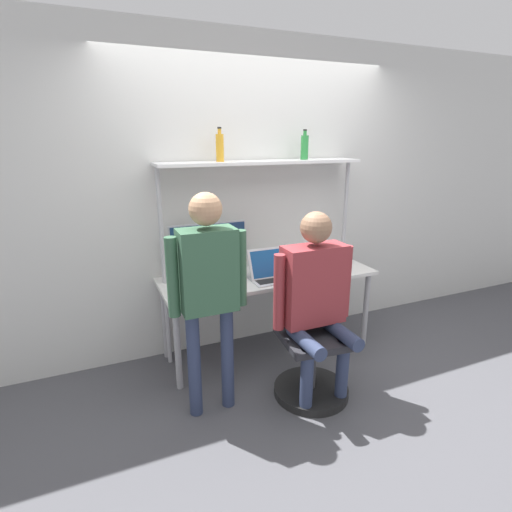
{
  "coord_description": "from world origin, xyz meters",
  "views": [
    {
      "loc": [
        -1.38,
        -2.61,
        1.88
      ],
      "look_at": [
        -0.34,
        -0.19,
        1.08
      ],
      "focal_mm": 28.0,
      "sensor_mm": 36.0,
      "label": 1
    }
  ],
  "objects_px": {
    "person_standing": "(208,280)",
    "bottle_green": "(305,147)",
    "bottle_amber": "(220,147)",
    "office_chair": "(310,356)",
    "laptop": "(270,271)",
    "monitor": "(209,247)",
    "person_seated": "(316,292)",
    "cell_phone": "(297,274)"
  },
  "relations": [
    {
      "from": "office_chair",
      "to": "bottle_amber",
      "type": "height_order",
      "value": "bottle_amber"
    },
    {
      "from": "cell_phone",
      "to": "person_standing",
      "type": "relative_size",
      "value": 0.1
    },
    {
      "from": "bottle_amber",
      "to": "office_chair",
      "type": "bearing_deg",
      "value": -64.55
    },
    {
      "from": "person_standing",
      "to": "bottle_green",
      "type": "distance_m",
      "value": 1.56
    },
    {
      "from": "laptop",
      "to": "person_seated",
      "type": "relative_size",
      "value": 0.25
    },
    {
      "from": "laptop",
      "to": "office_chair",
      "type": "relative_size",
      "value": 0.36
    },
    {
      "from": "office_chair",
      "to": "bottle_amber",
      "type": "distance_m",
      "value": 1.75
    },
    {
      "from": "laptop",
      "to": "person_seated",
      "type": "distance_m",
      "value": 0.62
    },
    {
      "from": "monitor",
      "to": "person_standing",
      "type": "xyz_separation_m",
      "value": [
        -0.24,
        -0.76,
        -0.0
      ]
    },
    {
      "from": "person_seated",
      "to": "bottle_green",
      "type": "xyz_separation_m",
      "value": [
        0.37,
        0.87,
        0.95
      ]
    },
    {
      "from": "bottle_amber",
      "to": "person_seated",
      "type": "bearing_deg",
      "value": -65.95
    },
    {
      "from": "laptop",
      "to": "office_chair",
      "type": "xyz_separation_m",
      "value": [
        0.07,
        -0.57,
        -0.5
      ]
    },
    {
      "from": "monitor",
      "to": "person_seated",
      "type": "height_order",
      "value": "person_seated"
    },
    {
      "from": "office_chair",
      "to": "bottle_amber",
      "type": "bearing_deg",
      "value": 115.45
    },
    {
      "from": "office_chair",
      "to": "bottle_green",
      "type": "distance_m",
      "value": 1.74
    },
    {
      "from": "person_seated",
      "to": "person_standing",
      "type": "height_order",
      "value": "person_standing"
    },
    {
      "from": "monitor",
      "to": "person_standing",
      "type": "relative_size",
      "value": 0.43
    },
    {
      "from": "person_seated",
      "to": "bottle_green",
      "type": "bearing_deg",
      "value": 66.83
    },
    {
      "from": "laptop",
      "to": "bottle_amber",
      "type": "xyz_separation_m",
      "value": [
        -0.33,
        0.25,
        0.99
      ]
    },
    {
      "from": "monitor",
      "to": "bottle_amber",
      "type": "distance_m",
      "value": 0.82
    },
    {
      "from": "monitor",
      "to": "cell_phone",
      "type": "relative_size",
      "value": 4.4
    },
    {
      "from": "cell_phone",
      "to": "office_chair",
      "type": "distance_m",
      "value": 0.75
    },
    {
      "from": "monitor",
      "to": "cell_phone",
      "type": "xyz_separation_m",
      "value": [
        0.7,
        -0.28,
        -0.24
      ]
    },
    {
      "from": "cell_phone",
      "to": "laptop",
      "type": "bearing_deg",
      "value": -179.97
    },
    {
      "from": "cell_phone",
      "to": "monitor",
      "type": "bearing_deg",
      "value": 158.12
    },
    {
      "from": "laptop",
      "to": "bottle_amber",
      "type": "bearing_deg",
      "value": 142.33
    },
    {
      "from": "laptop",
      "to": "bottle_amber",
      "type": "height_order",
      "value": "bottle_amber"
    },
    {
      "from": "laptop",
      "to": "bottle_green",
      "type": "distance_m",
      "value": 1.11
    },
    {
      "from": "laptop",
      "to": "person_seated",
      "type": "xyz_separation_m",
      "value": [
        0.06,
        -0.62,
        0.03
      ]
    },
    {
      "from": "laptop",
      "to": "office_chair",
      "type": "distance_m",
      "value": 0.77
    },
    {
      "from": "cell_phone",
      "to": "bottle_green",
      "type": "bearing_deg",
      "value": 55.15
    },
    {
      "from": "laptop",
      "to": "bottle_green",
      "type": "relative_size",
      "value": 1.37
    },
    {
      "from": "office_chair",
      "to": "monitor",
      "type": "bearing_deg",
      "value": 120.57
    },
    {
      "from": "bottle_amber",
      "to": "laptop",
      "type": "bearing_deg",
      "value": -37.67
    },
    {
      "from": "person_seated",
      "to": "cell_phone",
      "type": "bearing_deg",
      "value": 72.34
    },
    {
      "from": "bottle_green",
      "to": "laptop",
      "type": "bearing_deg",
      "value": -149.79
    },
    {
      "from": "person_standing",
      "to": "bottle_amber",
      "type": "bearing_deg",
      "value": 64.83
    },
    {
      "from": "bottle_amber",
      "to": "monitor",
      "type": "bearing_deg",
      "value": 166.28
    },
    {
      "from": "office_chair",
      "to": "person_standing",
      "type": "relative_size",
      "value": 0.61
    },
    {
      "from": "person_seated",
      "to": "bottle_amber",
      "type": "distance_m",
      "value": 1.35
    },
    {
      "from": "person_seated",
      "to": "bottle_amber",
      "type": "height_order",
      "value": "bottle_amber"
    },
    {
      "from": "person_seated",
      "to": "person_standing",
      "type": "distance_m",
      "value": 0.76
    }
  ]
}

